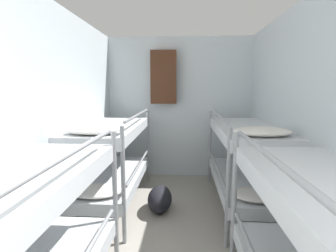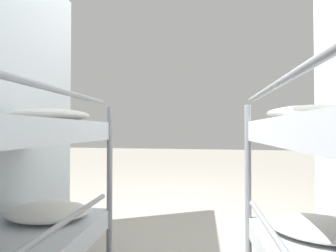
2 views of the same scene
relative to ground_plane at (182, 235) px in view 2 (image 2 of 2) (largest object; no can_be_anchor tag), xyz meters
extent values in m
plane|color=gray|center=(0.00, 0.00, 0.00)|extent=(20.00, 20.00, 0.00)
cylinder|color=gray|center=(-0.52, 0.57, 0.61)|extent=(0.04, 0.04, 1.23)
ellipsoid|color=silver|center=(-0.89, 0.79, 0.47)|extent=(0.59, 0.40, 0.09)
ellipsoid|color=silver|center=(-0.89, 0.79, 1.15)|extent=(0.59, 0.40, 0.09)
cylinder|color=gray|center=(-0.52, 1.49, 1.25)|extent=(0.03, 1.59, 0.03)
cylinder|color=gray|center=(0.52, 0.57, 0.61)|extent=(0.04, 0.04, 1.23)
ellipsoid|color=silver|center=(0.89, 0.79, 0.47)|extent=(0.59, 0.40, 0.09)
ellipsoid|color=silver|center=(0.89, 0.79, 1.15)|extent=(0.59, 0.40, 0.09)
cylinder|color=gray|center=(0.52, 1.49, 1.25)|extent=(0.03, 1.59, 0.03)
camera|label=1|loc=(0.08, 0.23, 1.59)|focal=28.00mm
camera|label=2|loc=(-0.19, 2.25, 1.05)|focal=24.00mm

